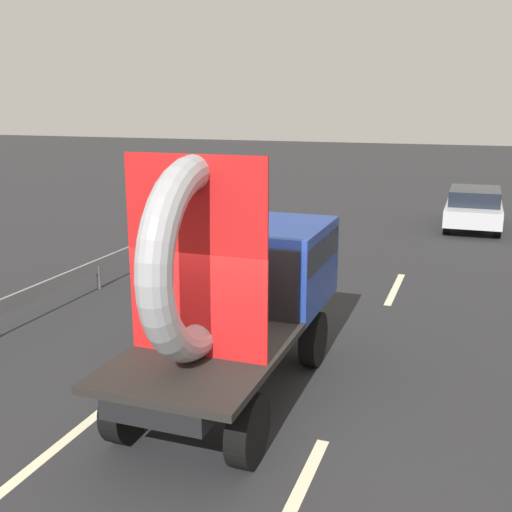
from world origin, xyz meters
TOP-DOWN VIEW (x-y plane):
  - ground_plane at (0.00, 0.00)m, footprint 120.00×120.00m
  - flatbed_truck at (-0.21, 1.33)m, footprint 2.02×5.13m
  - distant_sedan at (3.00, 15.58)m, footprint 1.84×4.29m
  - guardrail at (-5.28, 2.92)m, footprint 0.10×15.68m
  - lane_dash_left_near at (-1.81, -1.24)m, footprint 0.16×2.41m
  - lane_dash_left_far at (-1.81, 6.53)m, footprint 0.16×2.96m
  - lane_dash_right_near at (1.40, -1.14)m, footprint 0.16×2.26m
  - lane_dash_right_far at (1.40, 7.22)m, footprint 0.16×2.65m

SIDE VIEW (x-z plane):
  - ground_plane at x=0.00m, z-range 0.00..0.00m
  - lane_dash_left_near at x=-1.81m, z-range 0.00..0.01m
  - lane_dash_left_far at x=-1.81m, z-range 0.00..0.01m
  - lane_dash_right_near at x=1.40m, z-range 0.00..0.01m
  - lane_dash_right_far at x=1.40m, z-range 0.00..0.01m
  - guardrail at x=-5.28m, z-range 0.18..0.89m
  - distant_sedan at x=3.00m, z-range 0.05..1.45m
  - flatbed_truck at x=-0.21m, z-range -0.17..3.57m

